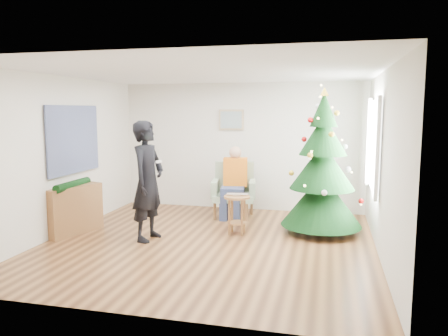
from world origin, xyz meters
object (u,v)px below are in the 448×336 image
(christmas_tree, at_px, (322,168))
(console, at_px, (74,210))
(armchair, at_px, (234,197))
(standing_man, at_px, (148,181))
(stool, at_px, (237,215))

(christmas_tree, bearing_deg, console, -165.66)
(console, bearing_deg, christmas_tree, 32.93)
(armchair, bearing_deg, christmas_tree, -33.86)
(armchair, relative_size, console, 1.04)
(christmas_tree, distance_m, standing_man, 2.85)
(stool, height_order, console, console)
(christmas_tree, bearing_deg, standing_man, -158.32)
(stool, xyz_separation_m, standing_man, (-1.30, -0.63, 0.61))
(christmas_tree, height_order, stool, christmas_tree)
(stool, bearing_deg, standing_man, -154.06)
(christmas_tree, height_order, console, christmas_tree)
(console, bearing_deg, standing_man, 17.32)
(stool, xyz_separation_m, console, (-2.65, -0.60, 0.07))
(standing_man, relative_size, console, 1.88)
(armchair, xyz_separation_m, console, (-2.34, -1.79, 0.01))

